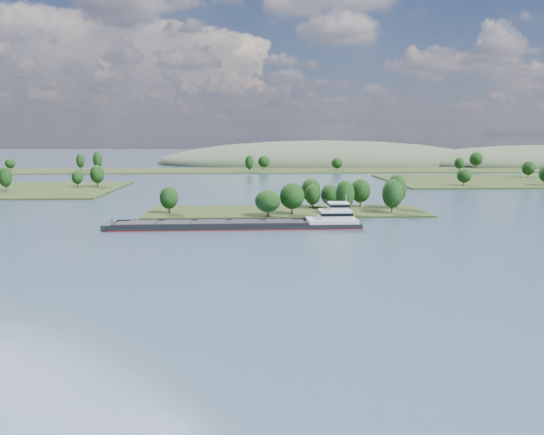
{
  "coord_description": "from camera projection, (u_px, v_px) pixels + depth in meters",
  "views": [
    {
      "loc": [
        -14.21,
        -9.31,
        28.02
      ],
      "look_at": [
        -7.62,
        130.0,
        6.0
      ],
      "focal_mm": 35.0,
      "sensor_mm": 36.0,
      "label": 1
    }
  ],
  "objects": [
    {
      "name": "ground",
      "position": [
        304.0,
        247.0,
        132.62
      ],
      "size": [
        1800.0,
        1800.0,
        0.0
      ],
      "primitive_type": "plane",
      "color": "#334459",
      "rests_on": "ground"
    },
    {
      "name": "tree_island",
      "position": [
        307.0,
        202.0,
        190.64
      ],
      "size": [
        100.0,
        33.0,
        13.97
      ],
      "color": "#253316",
      "rests_on": "ground"
    },
    {
      "name": "back_shoreline",
      "position": [
        279.0,
        170.0,
        409.12
      ],
      "size": [
        900.0,
        60.0,
        15.66
      ],
      "color": "#253316",
      "rests_on": "ground"
    },
    {
      "name": "hill_east",
      "position": [
        543.0,
        165.0,
        490.09
      ],
      "size": [
        260.0,
        140.0,
        36.0
      ],
      "primitive_type": "ellipsoid",
      "color": "#3E4D34",
      "rests_on": "ground"
    },
    {
      "name": "hill_west",
      "position": [
        324.0,
        163.0,
        510.35
      ],
      "size": [
        320.0,
        160.0,
        44.0
      ],
      "primitive_type": "ellipsoid",
      "color": "#3E4D34",
      "rests_on": "ground"
    },
    {
      "name": "cargo_barge",
      "position": [
        252.0,
        224.0,
        159.75
      ],
      "size": [
        76.86,
        10.13,
        10.38
      ],
      "color": "black",
      "rests_on": "ground"
    }
  ]
}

